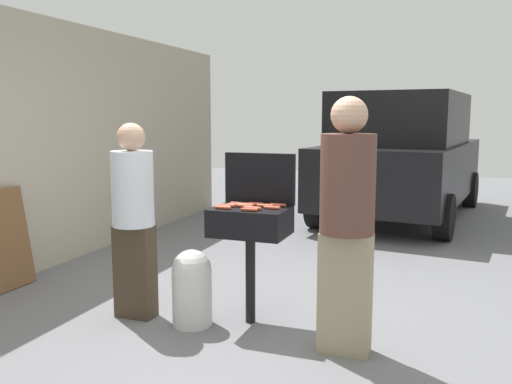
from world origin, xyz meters
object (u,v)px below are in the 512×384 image
object	(u,v)px
hot_dog_12	(247,205)
hot_dog_15	(256,204)
hot_dog_1	(249,210)
hot_dog_11	(238,204)
hot_dog_8	(272,208)
hot_dog_10	(236,205)
bbq_grill	(250,226)
hot_dog_7	(223,208)
hot_dog_5	(254,204)
hot_dog_14	(244,206)
person_left	(133,214)
propane_tank	(192,286)
person_right	(347,217)
hot_dog_9	(223,207)
hot_dog_2	(251,208)
hot_dog_13	(273,205)
hot_dog_6	(228,205)
hot_dog_3	(265,206)
hot_dog_4	(253,209)
parked_minivan	(403,155)
hot_dog_0	(278,205)

from	to	relation	value
hot_dog_12	hot_dog_15	distance (m)	0.09
hot_dog_1	hot_dog_11	xyz separation A→B (m)	(-0.19, 0.24, 0.00)
hot_dog_8	hot_dog_10	size ratio (longest dim) A/B	1.00
bbq_grill	hot_dog_7	bearing A→B (deg)	-142.55
hot_dog_1	hot_dog_5	world-z (taller)	same
hot_dog_7	hot_dog_14	distance (m)	0.18
hot_dog_14	person_left	xyz separation A→B (m)	(-0.90, -0.20, -0.08)
hot_dog_15	person_left	size ratio (longest dim) A/B	0.08
propane_tank	person_right	world-z (taller)	person_right
person_right	hot_dog_9	bearing A→B (deg)	-1.62
hot_dog_2	hot_dog_9	world-z (taller)	same
hot_dog_9	hot_dog_1	bearing A→B (deg)	-14.61
person_left	hot_dog_13	bearing A→B (deg)	22.01
hot_dog_15	person_left	world-z (taller)	person_left
hot_dog_9	person_right	distance (m)	1.04
hot_dog_6	hot_dog_14	size ratio (longest dim) A/B	1.00
hot_dog_1	propane_tank	bearing A→B (deg)	-173.18
bbq_grill	person_left	bearing A→B (deg)	-167.54
hot_dog_1	hot_dog_2	distance (m)	0.09
hot_dog_3	hot_dog_11	bearing A→B (deg)	173.09
hot_dog_13	hot_dog_10	bearing A→B (deg)	-165.42
hot_dog_9	hot_dog_10	distance (m)	0.13
hot_dog_3	hot_dog_6	distance (m)	0.30
hot_dog_4	hot_dog_11	world-z (taller)	same
hot_dog_3	parked_minivan	size ratio (longest dim) A/B	0.03
hot_dog_3	hot_dog_13	bearing A→B (deg)	34.44
hot_dog_0	hot_dog_3	size ratio (longest dim) A/B	1.00
hot_dog_9	hot_dog_15	size ratio (longest dim) A/B	1.00
hot_dog_0	hot_dog_14	size ratio (longest dim) A/B	1.00
hot_dog_5	hot_dog_11	world-z (taller)	same
person_right	person_left	bearing A→B (deg)	6.90
bbq_grill	hot_dog_15	world-z (taller)	hot_dog_15
hot_dog_0	hot_dog_1	size ratio (longest dim) A/B	1.00
hot_dog_6	hot_dog_9	world-z (taller)	same
bbq_grill	parked_minivan	world-z (taller)	parked_minivan
hot_dog_1	hot_dog_4	distance (m)	0.06
bbq_grill	hot_dog_13	bearing A→B (deg)	31.51
hot_dog_3	hot_dog_10	distance (m)	0.24
hot_dog_9	person_left	bearing A→B (deg)	-171.02
hot_dog_15	person_left	distance (m)	1.01
hot_dog_4	hot_dog_15	bearing A→B (deg)	103.52
hot_dog_6	hot_dog_12	xyz separation A→B (m)	(0.13, 0.08, 0.00)
hot_dog_10	hot_dog_0	bearing A→B (deg)	19.95
hot_dog_8	hot_dog_15	distance (m)	0.22
bbq_grill	hot_dog_9	size ratio (longest dim) A/B	7.28
hot_dog_0	hot_dog_4	xyz separation A→B (m)	(-0.13, -0.23, 0.00)
hot_dog_0	hot_dog_10	world-z (taller)	same
hot_dog_1	hot_dog_4	xyz separation A→B (m)	(0.01, 0.06, 0.00)
hot_dog_7	hot_dog_14	world-z (taller)	same
hot_dog_15	propane_tank	bearing A→B (deg)	-142.17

